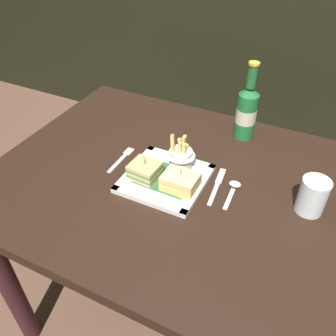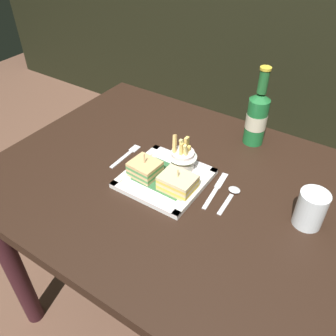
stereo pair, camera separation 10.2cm
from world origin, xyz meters
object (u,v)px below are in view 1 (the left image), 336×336
object	(u,v)px
beer_bottle	(247,111)
fork	(122,158)
square_plate	(165,179)
sandwich_half_right	(180,182)
dining_table	(170,205)
sandwich_half_left	(145,171)
fries_cup	(181,155)
spoon	(234,188)
water_glass	(312,198)
knife	(217,184)

from	to	relation	value
beer_bottle	fork	bearing A→B (deg)	-136.11
square_plate	fork	world-z (taller)	square_plate
sandwich_half_right	dining_table	bearing A→B (deg)	139.08
fork	sandwich_half_right	bearing A→B (deg)	-13.60
sandwich_half_left	sandwich_half_right	bearing A→B (deg)	0.00
sandwich_half_right	fries_cup	xyz separation A→B (m)	(-0.04, 0.09, 0.02)
square_plate	sandwich_half_right	xyz separation A→B (m)	(0.06, -0.02, 0.03)
square_plate	fries_cup	distance (m)	0.09
dining_table	spoon	xyz separation A→B (m)	(0.19, 0.03, 0.13)
sandwich_half_right	spoon	bearing A→B (deg)	28.65
sandwich_half_right	fork	size ratio (longest dim) A/B	0.71
water_glass	knife	size ratio (longest dim) A/B	0.61
fries_cup	spoon	xyz separation A→B (m)	(0.18, -0.01, -0.05)
sandwich_half_right	knife	distance (m)	0.12
beer_bottle	fork	world-z (taller)	beer_bottle
beer_bottle	spoon	xyz separation A→B (m)	(0.06, -0.28, -0.09)
sandwich_half_right	knife	bearing A→B (deg)	38.79
water_glass	dining_table	bearing A→B (deg)	-174.51
fries_cup	beer_bottle	world-z (taller)	beer_bottle
knife	square_plate	bearing A→B (deg)	-161.07
sandwich_half_left	knife	distance (m)	0.22
square_plate	spoon	distance (m)	0.20
square_plate	sandwich_half_right	distance (m)	0.07
dining_table	sandwich_half_left	size ratio (longest dim) A/B	12.15
fork	knife	size ratio (longest dim) A/B	0.83
water_glass	square_plate	bearing A→B (deg)	-171.17
dining_table	knife	bearing A→B (deg)	10.37
sandwich_half_left	water_glass	bearing A→B (deg)	10.30
dining_table	sandwich_half_right	distance (m)	0.17
sandwich_half_left	sandwich_half_right	xyz separation A→B (m)	(0.11, 0.00, 0.00)
sandwich_half_right	beer_bottle	bearing A→B (deg)	77.23
water_glass	fork	distance (m)	0.58
spoon	dining_table	bearing A→B (deg)	-171.16
beer_bottle	knife	world-z (taller)	beer_bottle
water_glass	knife	xyz separation A→B (m)	(-0.25, -0.01, -0.04)
water_glass	knife	distance (m)	0.26
beer_bottle	fork	size ratio (longest dim) A/B	1.92
water_glass	fork	xyz separation A→B (m)	(-0.57, -0.03, -0.04)
square_plate	sandwich_half_right	world-z (taller)	sandwich_half_right
square_plate	fork	size ratio (longest dim) A/B	1.67
fries_cup	water_glass	xyz separation A→B (m)	(0.38, -0.01, -0.01)
beer_bottle	knife	size ratio (longest dim) A/B	1.59
dining_table	sandwich_half_right	xyz separation A→B (m)	(0.05, -0.05, 0.16)
dining_table	fries_cup	distance (m)	0.18
fries_cup	spoon	world-z (taller)	fries_cup
knife	water_glass	bearing A→B (deg)	2.76
fries_cup	knife	bearing A→B (deg)	-8.27
beer_bottle	water_glass	xyz separation A→B (m)	(0.26, -0.27, -0.06)
sandwich_half_left	fork	bearing A→B (deg)	154.28
square_plate	spoon	xyz separation A→B (m)	(0.19, 0.05, -0.00)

